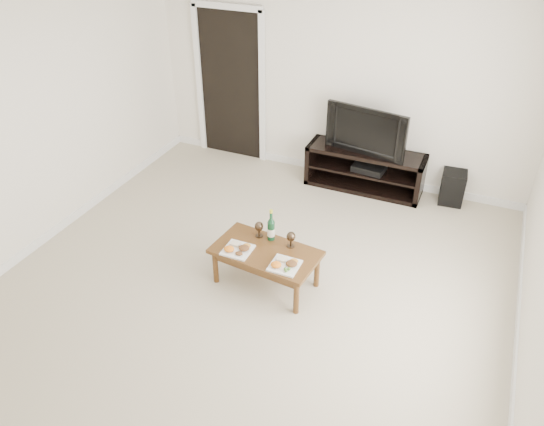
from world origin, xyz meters
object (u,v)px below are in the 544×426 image
(media_console, at_px, (364,170))
(television, at_px, (369,129))
(subwoofer, at_px, (453,187))
(coffee_table, at_px, (266,267))

(media_console, bearing_deg, television, 0.00)
(media_console, distance_m, subwoofer, 1.12)
(media_console, xyz_separation_m, television, (0.00, 0.00, 0.58))
(media_console, height_order, subwoofer, media_console)
(television, height_order, subwoofer, television)
(television, distance_m, subwoofer, 1.29)
(television, bearing_deg, media_console, -170.41)
(subwoofer, relative_size, coffee_table, 0.41)
(media_console, bearing_deg, coffee_table, -99.73)
(coffee_table, bearing_deg, subwoofer, 57.73)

